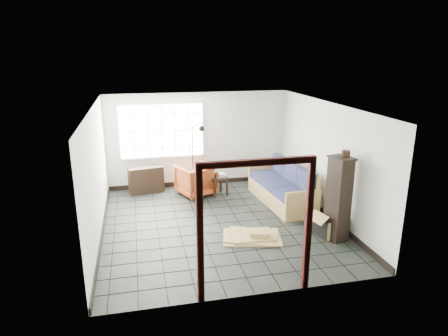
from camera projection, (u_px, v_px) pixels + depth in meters
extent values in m
plane|color=black|center=(219.00, 223.00, 8.84)|extent=(5.50, 5.50, 0.00)
cube|color=silver|center=(198.00, 140.00, 11.04)|extent=(5.00, 0.02, 2.60)
cube|color=silver|center=(257.00, 218.00, 5.90)|extent=(5.00, 0.02, 2.60)
cube|color=silver|center=(96.00, 175.00, 7.95)|extent=(0.02, 5.50, 2.60)
cube|color=silver|center=(327.00, 160.00, 8.99)|extent=(0.02, 5.50, 2.60)
cube|color=white|center=(219.00, 106.00, 8.10)|extent=(5.00, 5.50, 0.02)
cube|color=black|center=(199.00, 182.00, 11.38)|extent=(4.95, 0.03, 0.12)
cube|color=black|center=(103.00, 231.00, 8.31)|extent=(0.03, 5.45, 0.12)
cube|color=black|center=(322.00, 211.00, 9.34)|extent=(0.03, 5.45, 0.12)
cube|color=silver|center=(162.00, 131.00, 10.71)|extent=(2.32, 0.06, 1.52)
cube|color=white|center=(162.00, 131.00, 10.67)|extent=(2.20, 0.02, 1.40)
cube|color=#370F0C|center=(200.00, 238.00, 5.84)|extent=(0.10, 0.08, 2.10)
cube|color=#370F0C|center=(308.00, 227.00, 6.20)|extent=(0.10, 0.08, 2.10)
cube|color=#370F0C|center=(257.00, 162.00, 5.70)|extent=(1.80, 0.08, 0.10)
cube|color=#9C7146|center=(281.00, 195.00, 9.98)|extent=(1.05, 2.23, 0.39)
cube|color=#9C7146|center=(303.00, 206.00, 8.92)|extent=(0.87, 0.14, 0.69)
cube|color=#9C7146|center=(264.00, 177.00, 10.95)|extent=(0.87, 0.14, 0.69)
cube|color=#9C7146|center=(296.00, 179.00, 9.98)|extent=(0.28, 2.16, 0.76)
cube|color=#191F3F|center=(294.00, 194.00, 9.24)|extent=(0.84, 0.76, 0.17)
cube|color=#191F3F|center=(307.00, 182.00, 9.26)|extent=(0.21, 0.70, 0.56)
cube|color=#191F3F|center=(281.00, 185.00, 9.89)|extent=(0.84, 0.76, 0.17)
cube|color=#191F3F|center=(292.00, 174.00, 9.91)|extent=(0.21, 0.70, 0.56)
cube|color=#191F3F|center=(269.00, 176.00, 10.54)|extent=(0.84, 0.76, 0.17)
cube|color=#191F3F|center=(280.00, 166.00, 10.56)|extent=(0.21, 0.70, 0.56)
imported|color=#993E16|center=(196.00, 178.00, 10.48)|extent=(1.11, 1.08, 0.89)
cube|color=black|center=(218.00, 178.00, 10.47)|extent=(0.55, 0.55, 0.05)
cube|color=black|center=(215.00, 190.00, 10.31)|extent=(0.05, 0.05, 0.44)
cube|color=black|center=(227.00, 187.00, 10.47)|extent=(0.05, 0.05, 0.44)
cube|color=black|center=(209.00, 186.00, 10.61)|extent=(0.05, 0.05, 0.44)
cube|color=black|center=(221.00, 184.00, 10.77)|extent=(0.05, 0.05, 0.44)
cylinder|color=black|center=(216.00, 176.00, 10.37)|extent=(0.11, 0.11, 0.13)
cylinder|color=black|center=(216.00, 171.00, 10.33)|extent=(0.03, 0.03, 0.09)
cone|color=beige|center=(216.00, 168.00, 10.30)|extent=(0.30, 0.30, 0.19)
cube|color=silver|center=(220.00, 175.00, 10.49)|extent=(0.25, 0.20, 0.09)
cylinder|color=black|center=(215.00, 175.00, 10.46)|extent=(0.02, 0.05, 0.05)
cylinder|color=black|center=(193.00, 188.00, 11.04)|extent=(0.36, 0.36, 0.03)
cylinder|color=black|center=(193.00, 158.00, 10.79)|extent=(0.03, 0.03, 1.72)
cylinder|color=black|center=(197.00, 125.00, 10.47)|extent=(0.29, 0.11, 0.15)
sphere|color=black|center=(202.00, 129.00, 10.43)|extent=(0.19, 0.19, 0.15)
cube|color=black|center=(146.00, 180.00, 10.68)|extent=(0.96, 0.51, 0.71)
cube|color=black|center=(146.00, 179.00, 10.67)|extent=(0.89, 0.45, 0.03)
cube|color=black|center=(338.00, 200.00, 7.88)|extent=(0.40, 0.49, 1.71)
cube|color=black|center=(342.00, 158.00, 7.64)|extent=(0.45, 0.54, 0.04)
cylinder|color=black|center=(346.00, 154.00, 7.63)|extent=(0.16, 0.16, 0.12)
cube|color=#A0854D|center=(330.00, 234.00, 8.31)|extent=(0.65, 0.57, 0.02)
cube|color=black|center=(320.00, 228.00, 8.14)|extent=(0.13, 0.44, 0.38)
cube|color=#A0854D|center=(341.00, 223.00, 8.38)|extent=(0.13, 0.44, 0.38)
cube|color=#A0854D|center=(338.00, 230.00, 8.07)|extent=(0.55, 0.16, 0.38)
cube|color=#A0854D|center=(324.00, 222.00, 8.45)|extent=(0.55, 0.16, 0.38)
cube|color=#A0854D|center=(318.00, 218.00, 8.03)|extent=(0.31, 0.49, 0.16)
cube|color=#A0854D|center=(345.00, 211.00, 8.34)|extent=(0.31, 0.49, 0.16)
cube|color=#A0854D|center=(252.00, 237.00, 8.16)|extent=(1.32, 1.05, 0.02)
cube|color=#A0854D|center=(252.00, 236.00, 8.15)|extent=(1.24, 1.10, 0.02)
cube|color=#A0854D|center=(252.00, 235.00, 8.15)|extent=(0.91, 0.68, 0.02)
cube|color=#A0854D|center=(259.00, 234.00, 8.08)|extent=(0.42, 0.38, 0.10)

